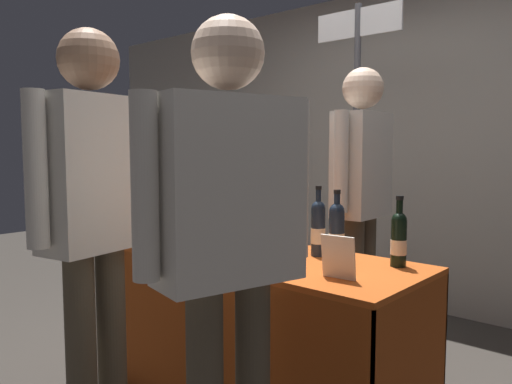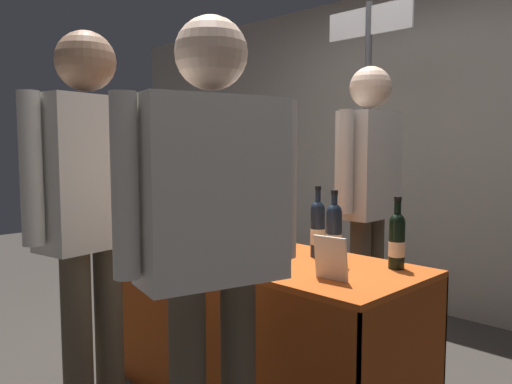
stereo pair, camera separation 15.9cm
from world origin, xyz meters
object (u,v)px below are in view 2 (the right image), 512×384
at_px(featured_wine_bottle, 153,211).
at_px(vendor_presenter, 368,187).
at_px(wine_glass_near_vendor, 203,227).
at_px(wine_glass_mid, 280,246).
at_px(display_bottle_0, 242,218).
at_px(flower_vase, 192,219).
at_px(taster_foreground_right, 213,226).
at_px(booth_signpost, 367,129).
at_px(tasting_table, 256,301).

xyz_separation_m(featured_wine_bottle, vendor_presenter, (0.82, 0.93, 0.13)).
bearing_deg(vendor_presenter, wine_glass_near_vendor, -25.20).
distance_m(wine_glass_mid, vendor_presenter, 0.99).
bearing_deg(display_bottle_0, wine_glass_mid, -28.12).
xyz_separation_m(flower_vase, taster_foreground_right, (0.95, -0.65, 0.14)).
height_order(vendor_presenter, booth_signpost, booth_signpost).
height_order(display_bottle_0, flower_vase, flower_vase).
bearing_deg(taster_foreground_right, wine_glass_near_vendor, 67.08).
distance_m(tasting_table, taster_foreground_right, 0.96).
bearing_deg(vendor_presenter, booth_signpost, -146.56).
height_order(display_bottle_0, taster_foreground_right, taster_foreground_right).
bearing_deg(featured_wine_bottle, wine_glass_near_vendor, 3.62).
height_order(vendor_presenter, taster_foreground_right, vendor_presenter).
xyz_separation_m(tasting_table, taster_foreground_right, (0.47, -0.67, 0.51)).
bearing_deg(display_bottle_0, vendor_presenter, 60.73).
bearing_deg(vendor_presenter, display_bottle_0, -30.78).
height_order(featured_wine_bottle, wine_glass_mid, featured_wine_bottle).
bearing_deg(wine_glass_near_vendor, vendor_presenter, 66.31).
distance_m(tasting_table, flower_vase, 0.60).
bearing_deg(wine_glass_mid, tasting_table, 153.28).
height_order(tasting_table, vendor_presenter, vendor_presenter).
relative_size(display_bottle_0, wine_glass_mid, 2.21).
xyz_separation_m(featured_wine_bottle, wine_glass_mid, (1.00, -0.02, -0.05)).
height_order(wine_glass_mid, taster_foreground_right, taster_foreground_right).
bearing_deg(booth_signpost, tasting_table, -83.50).
distance_m(wine_glass_mid, flower_vase, 0.78).
bearing_deg(wine_glass_near_vendor, taster_foreground_right, -36.89).
xyz_separation_m(tasting_table, flower_vase, (-0.48, -0.02, 0.36)).
distance_m(featured_wine_bottle, vendor_presenter, 1.25).
bearing_deg(vendor_presenter, wine_glass_mid, 9.27).
bearing_deg(tasting_table, vendor_presenter, 82.33).
xyz_separation_m(wine_glass_near_vendor, taster_foreground_right, (0.76, -0.57, 0.16)).
bearing_deg(vendor_presenter, featured_wine_bottle, -42.80).
height_order(flower_vase, taster_foreground_right, taster_foreground_right).
relative_size(featured_wine_bottle, taster_foreground_right, 0.21).
relative_size(wine_glass_mid, flower_vase, 0.39).
distance_m(featured_wine_bottle, wine_glass_mid, 1.01).
relative_size(featured_wine_bottle, wine_glass_mid, 2.55).
height_order(tasting_table, display_bottle_0, display_bottle_0).
height_order(wine_glass_near_vendor, taster_foreground_right, taster_foreground_right).
height_order(display_bottle_0, wine_glass_near_vendor, display_bottle_0).
distance_m(featured_wine_bottle, booth_signpost, 1.49).
distance_m(vendor_presenter, booth_signpost, 0.55).
distance_m(display_bottle_0, taster_foreground_right, 1.11).
xyz_separation_m(display_bottle_0, wine_glass_near_vendor, (-0.03, -0.24, -0.02)).
relative_size(featured_wine_bottle, display_bottle_0, 1.15).
height_order(tasting_table, wine_glass_near_vendor, wine_glass_near_vendor).
height_order(featured_wine_bottle, wine_glass_near_vendor, featured_wine_bottle).
bearing_deg(taster_foreground_right, display_bottle_0, 55.99).
bearing_deg(taster_foreground_right, featured_wine_bottle, 79.25).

